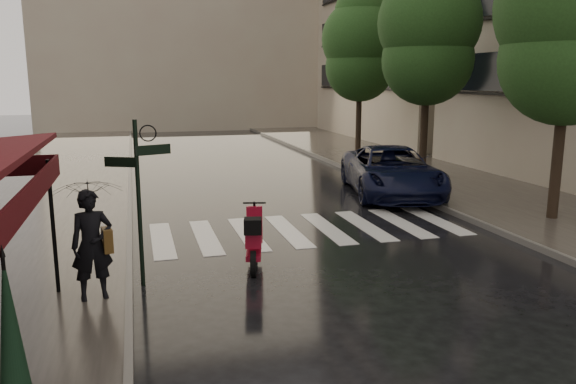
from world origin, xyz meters
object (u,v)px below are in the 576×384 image
parked_car (391,171)px  parasol_back (13,352)px  pedestrian_with_umbrella (89,201)px  scooter (254,240)px

parked_car → parasol_back: bearing=-117.1°
parasol_back → pedestrian_with_umbrella: bearing=84.1°
scooter → parked_car: 8.48m
pedestrian_with_umbrella → parasol_back: bearing=-106.6°
pedestrian_with_umbrella → scooter: size_ratio=1.42×
pedestrian_with_umbrella → parked_car: (9.00, 7.27, -1.03)m
pedestrian_with_umbrella → scooter: pedestrian_with_umbrella is taller
parked_car → parasol_back: size_ratio=2.69×
parasol_back → parked_car: bearing=50.7°
pedestrian_with_umbrella → parasol_back: pedestrian_with_umbrella is taller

